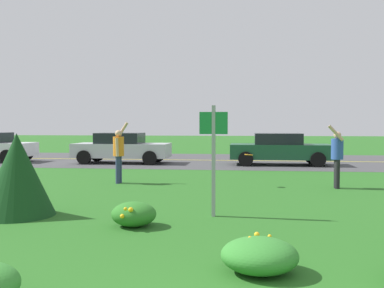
{
  "coord_description": "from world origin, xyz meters",
  "views": [
    {
      "loc": [
        -0.14,
        -2.35,
        1.83
      ],
      "look_at": [
        -1.76,
        10.73,
        1.24
      ],
      "focal_mm": 40.0,
      "sensor_mm": 36.0,
      "label": 1
    }
  ],
  "objects": [
    {
      "name": "daylily_clump_mid_center",
      "position": [
        -2.12,
        5.1,
        0.22
      ],
      "size": [
        0.82,
        0.77,
        0.44
      ],
      "color": "#2D7526",
      "rests_on": "ground"
    },
    {
      "name": "frisbee_orange",
      "position": [
        -0.02,
        10.39,
        0.95
      ],
      "size": [
        0.25,
        0.25,
        0.06
      ],
      "color": "orange"
    },
    {
      "name": "car_dark_green_center_right",
      "position": [
        1.44,
        17.47,
        0.74
      ],
      "size": [
        4.5,
        2.0,
        1.45
      ],
      "color": "#194C2D",
      "rests_on": "ground"
    },
    {
      "name": "highway_strip",
      "position": [
        0.0,
        19.61,
        0.0
      ],
      "size": [
        120.0,
        9.51,
        0.01
      ],
      "primitive_type": "cube",
      "color": "#424244",
      "rests_on": "ground"
    },
    {
      "name": "person_thrower_orange_shirt",
      "position": [
        -4.06,
        10.62,
        1.01
      ],
      "size": [
        0.44,
        0.49,
        1.92
      ],
      "color": "orange",
      "rests_on": "ground"
    },
    {
      "name": "daylily_clump_front_left",
      "position": [
        0.05,
        2.92,
        0.22
      ],
      "size": [
        0.96,
        0.89,
        0.45
      ],
      "color": "#337F2D",
      "rests_on": "ground"
    },
    {
      "name": "car_silver_center_left",
      "position": [
        -5.98,
        17.47,
        0.74
      ],
      "size": [
        4.5,
        2.0,
        1.45
      ],
      "color": "#B7BABF",
      "rests_on": "ground"
    },
    {
      "name": "person_catcher_blue_shirt",
      "position": [
        2.5,
        10.34,
        0.99
      ],
      "size": [
        0.48,
        0.49,
        1.84
      ],
      "color": "#2D4C9E",
      "rests_on": "ground"
    },
    {
      "name": "ground_plane",
      "position": [
        0.0,
        9.8,
        0.0
      ],
      "size": [
        120.0,
        120.0,
        0.0
      ],
      "primitive_type": "plane",
      "color": "#26601E"
    },
    {
      "name": "highway_center_stripe",
      "position": [
        0.0,
        19.61,
        0.01
      ],
      "size": [
        120.0,
        0.16,
        0.0
      ],
      "primitive_type": "cube",
      "color": "yellow",
      "rests_on": "ground"
    },
    {
      "name": "evergreen_shrub_side",
      "position": [
        -4.68,
        5.7,
        0.83
      ],
      "size": [
        1.48,
        1.48,
        1.67
      ],
      "primitive_type": "cone",
      "color": "#143D19",
      "rests_on": "ground"
    },
    {
      "name": "sign_post_near_path",
      "position": [
        -0.76,
        6.12,
        1.35
      ],
      "size": [
        0.56,
        0.1,
        2.22
      ],
      "color": "#93969B",
      "rests_on": "ground"
    }
  ]
}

